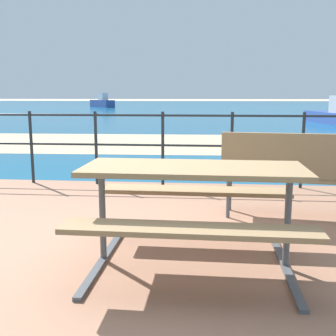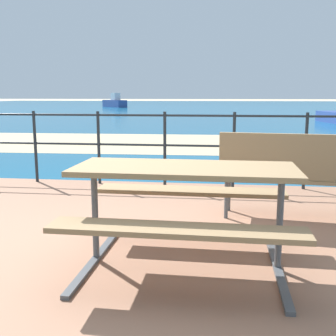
# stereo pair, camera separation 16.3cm
# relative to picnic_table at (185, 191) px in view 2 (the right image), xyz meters

# --- Properties ---
(ground_plane) EXTENTS (240.00, 240.00, 0.00)m
(ground_plane) POSITION_rel_picnic_table_xyz_m (-0.53, 0.37, -0.65)
(ground_plane) COLOR beige
(patio_paving) EXTENTS (6.40, 5.20, 0.06)m
(patio_paving) POSITION_rel_picnic_table_xyz_m (-0.53, 0.37, -0.62)
(patio_paving) COLOR #996B51
(patio_paving) RESTS_ON ground
(sea_water) EXTENTS (90.00, 90.00, 0.01)m
(sea_water) POSITION_rel_picnic_table_xyz_m (-0.53, 40.37, -0.65)
(sea_water) COLOR #145B84
(sea_water) RESTS_ON ground
(beach_strip) EXTENTS (54.11, 6.34, 0.01)m
(beach_strip) POSITION_rel_picnic_table_xyz_m (-0.53, 8.55, -0.65)
(beach_strip) COLOR tan
(beach_strip) RESTS_ON ground
(picnic_table) EXTENTS (1.67, 1.36, 0.78)m
(picnic_table) POSITION_rel_picnic_table_xyz_m (0.00, 0.00, 0.00)
(picnic_table) COLOR #8C704C
(picnic_table) RESTS_ON patio_paving
(park_bench) EXTENTS (1.74, 0.60, 0.93)m
(park_bench) POSITION_rel_picnic_table_xyz_m (1.11, 1.25, -0.04)
(park_bench) COLOR #8C704C
(park_bench) RESTS_ON patio_paving
(railing_fence) EXTENTS (5.94, 0.04, 1.07)m
(railing_fence) POSITION_rel_picnic_table_xyz_m (-0.53, 2.80, 0.06)
(railing_fence) COLOR #1E2328
(railing_fence) RESTS_ON patio_paving
(boat_mid) EXTENTS (3.71, 4.40, 1.52)m
(boat_mid) POSITION_rel_picnic_table_xyz_m (-11.32, 41.11, -0.16)
(boat_mid) COLOR #2D478C
(boat_mid) RESTS_ON sea_water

